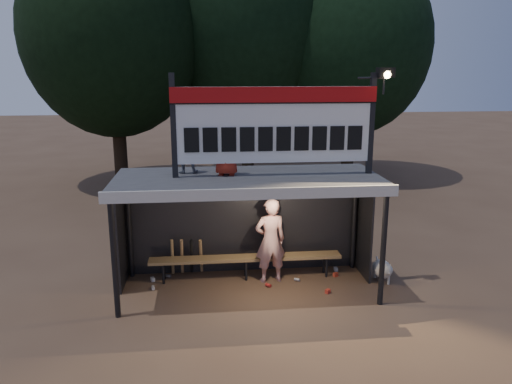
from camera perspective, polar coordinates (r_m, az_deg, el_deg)
ground at (r=10.16m, az=-0.91°, el=-11.03°), size 80.00×80.00×0.00m
player at (r=10.20m, az=1.65°, el=-5.57°), size 0.71×0.52×1.77m
child_a at (r=9.71m, az=-8.14°, el=5.13°), size 0.50×0.39×1.01m
child_b at (r=9.40m, az=-3.42°, el=5.29°), size 0.60×0.44×1.12m
dugout_shelter at (r=9.77m, az=-1.07°, el=-0.56°), size 5.10×2.08×2.32m
scoreboard_assembly at (r=9.32m, az=2.47°, el=7.97°), size 4.10×0.27×1.99m
bench at (r=10.50m, az=-1.18°, el=-7.62°), size 4.00×0.35×0.48m
tree_left at (r=19.49m, az=-16.08°, el=17.03°), size 6.46×6.46×9.27m
tree_mid at (r=20.84m, az=-0.99°, el=19.10°), size 7.22×7.22×10.36m
tree_right at (r=20.53m, az=10.94°, el=16.21°), size 6.08×6.08×8.72m
dog at (r=10.70m, az=14.30°, el=-8.53°), size 0.36×0.81×0.49m
bats at (r=10.73m, az=-7.92°, el=-7.29°), size 0.68×0.35×0.84m
litter at (r=10.47m, az=0.05°, el=-10.03°), size 4.01×1.21×0.08m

